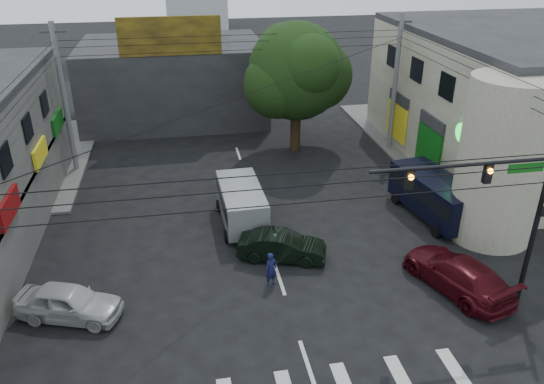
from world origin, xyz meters
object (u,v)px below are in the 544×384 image
object	(u,v)px
utility_pole_far_right	(395,84)
maroon_sedan	(457,274)
silver_minivan	(242,206)
street_tree	(297,72)
traffic_gantry	(503,198)
utility_pole_far_left	(65,100)
white_compact	(69,302)
navy_van	(434,197)
traffic_officer	(271,270)
dark_sedan	(282,246)

from	to	relation	value
utility_pole_far_right	maroon_sedan	bearing A→B (deg)	-101.50
silver_minivan	street_tree	bearing A→B (deg)	-28.94
traffic_gantry	maroon_sedan	xyz separation A→B (m)	(-0.56, 1.10, -4.07)
utility_pole_far_right	maroon_sedan	distance (m)	16.68
utility_pole_far_left	street_tree	bearing A→B (deg)	3.95
white_compact	navy_van	size ratio (longest dim) A/B	0.76
traffic_gantry	silver_minivan	xyz separation A→B (m)	(-8.81, 8.30, -3.79)
maroon_sedan	traffic_officer	distance (m)	7.87
silver_minivan	maroon_sedan	bearing A→B (deg)	-132.85
traffic_gantry	traffic_officer	xyz separation A→B (m)	(-8.25, 2.75, -4.05)
traffic_gantry	maroon_sedan	bearing A→B (deg)	117.12
utility_pole_far_left	silver_minivan	size ratio (longest dim) A/B	1.88
street_tree	maroon_sedan	bearing A→B (deg)	-79.08
traffic_gantry	maroon_sedan	world-z (taller)	traffic_gantry
navy_van	traffic_gantry	bearing A→B (deg)	161.08
traffic_officer	maroon_sedan	bearing A→B (deg)	-36.62
utility_pole_far_left	maroon_sedan	size ratio (longest dim) A/B	1.64
utility_pole_far_right	silver_minivan	bearing A→B (deg)	-142.84
maroon_sedan	traffic_officer	world-z (taller)	traffic_officer
dark_sedan	traffic_officer	size ratio (longest dim) A/B	2.73
traffic_gantry	dark_sedan	bearing A→B (deg)	147.69
white_compact	navy_van	distance (m)	18.47
street_tree	dark_sedan	xyz separation A→B (m)	(-3.57, -13.32, -4.81)
dark_sedan	street_tree	bearing A→B (deg)	2.96
utility_pole_far_left	dark_sedan	size ratio (longest dim) A/B	2.14
street_tree	utility_pole_far_right	bearing A→B (deg)	-8.75
utility_pole_far_right	white_compact	xyz separation A→B (m)	(-19.10, -14.93, -3.90)
street_tree	dark_sedan	distance (m)	14.61
utility_pole_far_left	white_compact	xyz separation A→B (m)	(1.90, -14.93, -3.90)
traffic_gantry	utility_pole_far_left	xyz separation A→B (m)	(-18.32, 17.00, -0.23)
traffic_gantry	traffic_officer	distance (m)	9.59
white_compact	maroon_sedan	bearing A→B (deg)	-74.67
traffic_gantry	utility_pole_far_right	distance (m)	17.21
street_tree	utility_pole_far_right	world-z (taller)	utility_pole_far_right
street_tree	traffic_officer	size ratio (longest dim) A/B	5.54
maroon_sedan	silver_minivan	xyz separation A→B (m)	(-8.25, 7.20, 0.28)
dark_sedan	maroon_sedan	size ratio (longest dim) A/B	0.76
street_tree	maroon_sedan	distance (m)	17.85
utility_pole_far_right	silver_minivan	world-z (taller)	utility_pole_far_right
silver_minivan	utility_pole_far_right	bearing A→B (deg)	-54.58
traffic_gantry	silver_minivan	size ratio (longest dim) A/B	1.47
traffic_gantry	navy_van	world-z (taller)	traffic_gantry
street_tree	traffic_gantry	size ratio (longest dim) A/B	1.21
navy_van	white_compact	bearing A→B (deg)	97.51
navy_van	traffic_officer	size ratio (longest dim) A/B	3.75
utility_pole_far_right	dark_sedan	size ratio (longest dim) A/B	2.14
navy_van	maroon_sedan	bearing A→B (deg)	154.46
utility_pole_far_right	maroon_sedan	size ratio (longest dim) A/B	1.64
utility_pole_far_left	utility_pole_far_right	size ratio (longest dim) A/B	1.00
utility_pole_far_left	utility_pole_far_right	world-z (taller)	same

